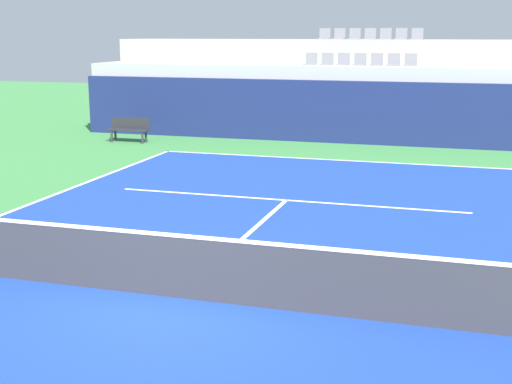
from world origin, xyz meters
TOP-DOWN VIEW (x-y plane):
  - ground_plane at (0.00, 0.00)m, footprint 80.00×80.00m
  - court_surface at (0.00, 0.00)m, footprint 11.00×24.00m
  - baseline_far at (0.00, 11.95)m, footprint 11.00×0.10m
  - service_line_far at (0.00, 6.40)m, footprint 8.26×0.10m
  - centre_service_line at (0.00, 3.20)m, footprint 0.10×6.40m
  - back_wall at (0.00, 15.46)m, footprint 20.42×0.30m
  - stands_tier_lower at (0.00, 16.81)m, footprint 20.42×2.40m
  - stands_tier_upper at (0.00, 19.21)m, footprint 20.42×2.40m
  - seating_row_lower at (0.00, 16.90)m, footprint 4.06×0.44m
  - seating_row_upper at (0.00, 19.30)m, footprint 4.06×0.44m
  - tennis_net at (0.00, 0.00)m, footprint 11.08×0.08m
  - player_bench at (-7.58, 13.46)m, footprint 1.50×0.40m

SIDE VIEW (x-z plane):
  - ground_plane at x=0.00m, z-range 0.00..0.00m
  - court_surface at x=0.00m, z-range 0.00..0.01m
  - baseline_far at x=0.00m, z-range 0.01..0.01m
  - service_line_far at x=0.00m, z-range 0.01..0.01m
  - centre_service_line at x=0.00m, z-range 0.01..0.01m
  - player_bench at x=-7.58m, z-range 0.08..0.93m
  - tennis_net at x=0.00m, z-range -0.03..1.04m
  - back_wall at x=0.00m, z-range 0.00..2.17m
  - stands_tier_lower at x=0.00m, z-range 0.00..2.64m
  - stands_tier_upper at x=0.00m, z-range 0.00..3.54m
  - seating_row_lower at x=0.00m, z-range 2.55..2.99m
  - seating_row_upper at x=0.00m, z-range 3.45..3.89m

